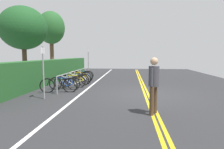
{
  "coord_description": "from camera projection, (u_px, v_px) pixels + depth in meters",
  "views": [
    {
      "loc": [
        -9.1,
        0.78,
        1.83
      ],
      "look_at": [
        1.21,
        1.73,
        0.78
      ],
      "focal_mm": 31.42,
      "sensor_mm": 36.0,
      "label": 1
    }
  ],
  "objects": [
    {
      "name": "bike_rack",
      "position": [
        75.0,
        74.0,
        11.92
      ],
      "size": [
        5.89,
        0.05,
        0.85
      ],
      "color": "#9EA0A5",
      "rests_on": "ground_plane"
    },
    {
      "name": "tree_far_right",
      "position": [
        51.0,
        28.0,
        18.04
      ],
      "size": [
        2.48,
        2.48,
        5.8
      ],
      "color": "brown",
      "rests_on": "ground_plane"
    },
    {
      "name": "bicycle_3",
      "position": [
        74.0,
        80.0,
        11.58
      ],
      "size": [
        0.63,
        1.7,
        0.72
      ],
      "color": "black",
      "rests_on": "ground_plane"
    },
    {
      "name": "centre_line_yellow_inner",
      "position": [
        148.0,
        94.0,
        9.13
      ],
      "size": [
        29.64,
        0.1,
        0.0
      ],
      "primitive_type": "cube",
      "color": "gold",
      "rests_on": "ground_plane"
    },
    {
      "name": "hedge_backdrop",
      "position": [
        53.0,
        70.0,
        13.58
      ],
      "size": [
        14.84,
        0.96,
        1.49
      ],
      "primitive_type": "cube",
      "color": "#235626",
      "rests_on": "ground_plane"
    },
    {
      "name": "sign_post_near",
      "position": [
        43.0,
        67.0,
        8.02
      ],
      "size": [
        0.36,
        0.06,
        2.18
      ],
      "color": "gray",
      "rests_on": "ground_plane"
    },
    {
      "name": "bicycle_0",
      "position": [
        59.0,
        85.0,
        9.51
      ],
      "size": [
        0.49,
        1.81,
        0.75
      ],
      "color": "black",
      "rests_on": "ground_plane"
    },
    {
      "name": "sign_post_far",
      "position": [
        88.0,
        60.0,
        15.62
      ],
      "size": [
        0.36,
        0.06,
        2.39
      ],
      "color": "gray",
      "rests_on": "ground_plane"
    },
    {
      "name": "bicycle_6",
      "position": [
        82.0,
        76.0,
        13.59
      ],
      "size": [
        0.61,
        1.67,
        0.75
      ],
      "color": "black",
      "rests_on": "ground_plane"
    },
    {
      "name": "pedestrian",
      "position": [
        154.0,
        82.0,
        5.97
      ],
      "size": [
        0.45,
        0.32,
        1.75
      ],
      "color": "#4C3826",
      "rests_on": "ground_plane"
    },
    {
      "name": "bicycle_5",
      "position": [
        79.0,
        77.0,
        13.01
      ],
      "size": [
        0.46,
        1.76,
        0.76
      ],
      "color": "black",
      "rests_on": "ground_plane"
    },
    {
      "name": "bicycle_1",
      "position": [
        65.0,
        83.0,
        10.3
      ],
      "size": [
        0.46,
        1.65,
        0.71
      ],
      "color": "black",
      "rests_on": "ground_plane"
    },
    {
      "name": "bicycle_4",
      "position": [
        77.0,
        79.0,
        12.25
      ],
      "size": [
        0.46,
        1.75,
        0.68
      ],
      "color": "black",
      "rests_on": "ground_plane"
    },
    {
      "name": "centre_line_yellow_outer",
      "position": [
        145.0,
        94.0,
        9.14
      ],
      "size": [
        29.64,
        0.1,
        0.0
      ],
      "primitive_type": "cube",
      "color": "gold",
      "rests_on": "ground_plane"
    },
    {
      "name": "bike_lane_stripe_white",
      "position": [
        82.0,
        93.0,
        9.41
      ],
      "size": [
        29.64,
        0.12,
        0.0
      ],
      "primitive_type": "cube",
      "color": "white",
      "rests_on": "ground_plane"
    },
    {
      "name": "tree_mid",
      "position": [
        23.0,
        28.0,
        13.08
      ],
      "size": [
        3.13,
        3.13,
        5.04
      ],
      "color": "#473323",
      "rests_on": "ground_plane"
    },
    {
      "name": "bicycle_7",
      "position": [
        82.0,
        75.0,
        14.43
      ],
      "size": [
        0.46,
        1.74,
        0.72
      ],
      "color": "black",
      "rests_on": "ground_plane"
    },
    {
      "name": "bicycle_2",
      "position": [
        70.0,
        82.0,
        10.84
      ],
      "size": [
        0.61,
        1.66,
        0.7
      ],
      "color": "black",
      "rests_on": "ground_plane"
    },
    {
      "name": "ground_plane",
      "position": [
        146.0,
        95.0,
        9.14
      ],
      "size": [
        32.93,
        13.01,
        0.05
      ],
      "primitive_type": "cube",
      "color": "#2B2B2D"
    }
  ]
}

